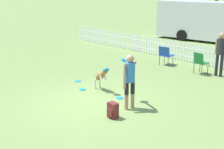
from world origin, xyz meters
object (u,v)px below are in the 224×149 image
(frisbee_midfield, at_px, (83,89))
(folding_chair_blue_left, at_px, (200,61))
(frisbee_near_dog, at_px, (78,81))
(equipment_trailer, at_px, (200,20))
(handler_person, at_px, (129,75))
(frisbee_near_handler, at_px, (120,98))
(leaping_dog, at_px, (101,76))
(folding_chair_center, at_px, (165,54))
(spectator_standing, at_px, (221,50))
(backpack_on_grass, at_px, (113,110))

(frisbee_midfield, xyz_separation_m, folding_chair_blue_left, (1.63, 4.49, 0.51))
(frisbee_near_dog, xyz_separation_m, frisbee_midfield, (0.85, -0.44, 0.00))
(frisbee_midfield, bearing_deg, equipment_trailer, 103.66)
(equipment_trailer, bearing_deg, handler_person, -74.94)
(frisbee_near_handler, relative_size, frisbee_near_dog, 1.00)
(folding_chair_blue_left, relative_size, equipment_trailer, 0.15)
(handler_person, bearing_deg, frisbee_near_handler, 78.10)
(handler_person, bearing_deg, equipment_trailer, 37.53)
(leaping_dog, height_order, equipment_trailer, equipment_trailer)
(frisbee_near_dog, distance_m, folding_chair_blue_left, 4.77)
(frisbee_midfield, height_order, folding_chair_blue_left, folding_chair_blue_left)
(handler_person, relative_size, frisbee_near_handler, 7.26)
(handler_person, height_order, frisbee_near_handler, handler_person)
(frisbee_near_dog, height_order, frisbee_midfield, same)
(handler_person, distance_m, frisbee_near_handler, 1.28)
(leaping_dog, bearing_deg, frisbee_near_handler, 101.44)
(handler_person, distance_m, equipment_trailer, 12.45)
(frisbee_midfield, bearing_deg, frisbee_near_dog, 152.39)
(leaping_dog, relative_size, frisbee_midfield, 4.47)
(frisbee_near_handler, distance_m, folding_chair_center, 4.62)
(frisbee_midfield, bearing_deg, handler_person, -0.67)
(leaping_dog, distance_m, spectator_standing, 4.77)
(leaping_dog, height_order, frisbee_midfield, leaping_dog)
(frisbee_near_handler, bearing_deg, frisbee_midfield, -166.50)
(frisbee_near_dog, distance_m, spectator_standing, 5.45)
(frisbee_midfield, relative_size, equipment_trailer, 0.04)
(leaping_dog, xyz_separation_m, frisbee_midfield, (-0.51, -0.39, -0.51))
(handler_person, relative_size, equipment_trailer, 0.27)
(folding_chair_center, bearing_deg, leaping_dog, 90.92)
(frisbee_near_dog, relative_size, folding_chair_blue_left, 0.25)
(frisbee_near_handler, xyz_separation_m, folding_chair_blue_left, (0.21, 4.15, 0.51))
(handler_person, distance_m, frisbee_midfield, 2.39)
(backpack_on_grass, relative_size, spectator_standing, 0.25)
(leaping_dog, distance_m, folding_chair_blue_left, 4.26)
(backpack_on_grass, bearing_deg, frisbee_midfield, 160.83)
(leaping_dog, xyz_separation_m, frisbee_near_dog, (-1.35, 0.06, -0.51))
(frisbee_near_dog, bearing_deg, frisbee_midfield, -27.61)
(frisbee_near_dog, relative_size, frisbee_midfield, 1.00)
(folding_chair_blue_left, bearing_deg, folding_chair_center, 0.74)
(spectator_standing, height_order, equipment_trailer, equipment_trailer)
(frisbee_midfield, bearing_deg, leaping_dog, 37.26)
(frisbee_midfield, distance_m, folding_chair_center, 4.68)
(backpack_on_grass, height_order, spectator_standing, spectator_standing)
(frisbee_midfield, xyz_separation_m, equipment_trailer, (-2.77, 11.40, 1.25))
(folding_chair_blue_left, bearing_deg, frisbee_near_handler, 92.98)
(handler_person, bearing_deg, frisbee_midfield, 103.40)
(backpack_on_grass, xyz_separation_m, folding_chair_center, (-2.52, 5.47, 0.29))
(leaping_dog, distance_m, equipment_trailer, 11.51)
(handler_person, xyz_separation_m, folding_chair_blue_left, (-0.55, 4.51, -0.45))
(backpack_on_grass, bearing_deg, spectator_standing, 90.80)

